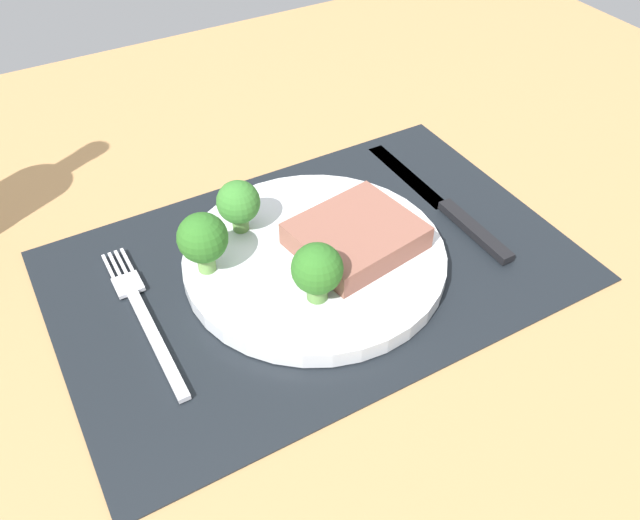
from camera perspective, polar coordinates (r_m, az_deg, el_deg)
ground_plane at (r=62.23cm, az=-0.45°, el=-1.59°), size 140.00×110.00×3.00cm
placemat at (r=61.08cm, az=-0.46°, el=-0.49°), size 47.51×31.19×0.30cm
plate at (r=60.43cm, az=-0.47°, el=0.17°), size 24.38×24.38×1.60cm
steak at (r=59.90cm, az=3.17°, el=2.15°), size 12.09×10.91×2.34cm
broccoli_back_left at (r=53.44cm, az=-0.25°, el=-0.87°), size 4.39×4.39×5.60cm
broccoli_near_fork at (r=56.72cm, az=-10.27°, el=1.83°), size 4.47×4.47×5.94cm
broccoli_center at (r=60.89cm, az=-7.18°, el=4.99°), size 4.11×4.11×5.30cm
fork at (r=58.12cm, az=-15.25°, el=-4.76°), size 2.40×19.20×0.50cm
knife at (r=68.36cm, az=11.09°, el=4.61°), size 1.80×23.00×0.80cm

